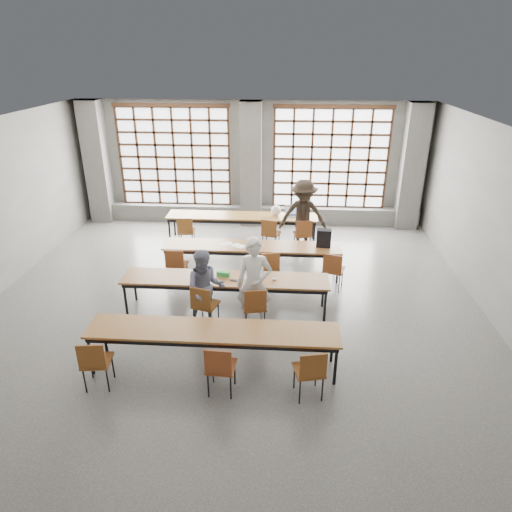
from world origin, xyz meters
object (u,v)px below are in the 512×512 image
at_px(chair_mid_right, 333,267).
at_px(student_female, 206,289).
at_px(chair_back_left, 186,229).
at_px(laptop_back, 292,213).
at_px(chair_mid_left, 176,263).
at_px(backpack, 324,238).
at_px(desk_row_d, 213,333).
at_px(desk_row_b, 252,248).
at_px(plastic_bag, 276,210).
at_px(student_back, 303,216).
at_px(student_male, 254,284).
at_px(red_pouch, 96,358).
at_px(chair_back_right, 303,232).
at_px(laptop_front, 254,273).
at_px(mouse, 274,279).
at_px(chair_mid_centre, 269,266).
at_px(desk_row_a, 242,218).
at_px(chair_near_right, 311,369).
at_px(chair_back_mid, 270,231).
at_px(chair_front_left, 204,302).
at_px(chair_near_left, 95,360).
at_px(green_box, 223,274).
at_px(chair_near_mid, 220,365).
at_px(desk_row_c, 225,281).
at_px(phone, 234,280).
at_px(chair_front_right, 255,304).

bearing_deg(chair_mid_right, student_female, -148.49).
bearing_deg(chair_back_left, laptop_back, 15.11).
bearing_deg(chair_mid_left, backpack, 11.98).
bearing_deg(desk_row_d, desk_row_b, 84.06).
bearing_deg(plastic_bag, student_back, -38.16).
bearing_deg(student_male, red_pouch, -142.13).
distance_m(chair_back_right, laptop_front, 3.10).
height_order(chair_mid_left, backpack, backpack).
bearing_deg(backpack, mouse, -117.79).
xyz_separation_m(chair_mid_centre, chair_mid_right, (1.36, 0.00, 0.00)).
xyz_separation_m(desk_row_a, desk_row_d, (0.06, -5.43, 0.00)).
bearing_deg(mouse, chair_mid_right, 40.29).
distance_m(chair_near_right, red_pouch, 3.22).
xyz_separation_m(chair_near_right, student_male, (-0.95, 1.91, 0.35)).
bearing_deg(chair_back_left, chair_back_mid, 0.07).
relative_size(chair_mid_right, student_back, 0.47).
relative_size(desk_row_d, plastic_bag, 13.99).
relative_size(chair_front_left, chair_near_left, 1.00).
height_order(desk_row_b, laptop_back, laptop_back).
bearing_deg(laptop_back, chair_back_mid, -127.00).
bearing_deg(chair_back_mid, plastic_bag, 79.91).
relative_size(chair_mid_right, mouse, 8.98).
height_order(desk_row_a, chair_back_right, chair_back_right).
bearing_deg(laptop_front, desk_row_a, 99.27).
bearing_deg(red_pouch, chair_mid_centre, 53.49).
xyz_separation_m(laptop_back, backpack, (0.69, -2.07, 0.14)).
bearing_deg(chair_back_mid, green_box, -105.22).
distance_m(chair_near_mid, mouse, 2.51).
bearing_deg(chair_near_left, desk_row_c, 55.52).
xyz_separation_m(chair_mid_left, green_box, (1.16, -0.93, 0.24)).
distance_m(chair_back_mid, chair_back_right, 0.83).
height_order(desk_row_b, green_box, green_box).
bearing_deg(chair_back_mid, desk_row_c, -103.94).
bearing_deg(chair_back_mid, chair_back_left, -179.93).
bearing_deg(chair_mid_centre, student_male, -97.90).
xyz_separation_m(desk_row_c, chair_back_left, (-1.42, 3.02, -0.13)).
height_order(chair_near_right, mouse, chair_near_right).
xyz_separation_m(mouse, plastic_bag, (-0.08, 3.72, 0.12)).
xyz_separation_m(chair_back_left, chair_mid_right, (3.59, -2.01, 0.00)).
bearing_deg(chair_near_left, phone, 51.54).
bearing_deg(chair_near_mid, chair_back_right, 76.01).
bearing_deg(red_pouch, green_box, 56.20).
bearing_deg(chair_back_right, plastic_bag, 136.46).
height_order(chair_front_right, chair_near_right, same).
bearing_deg(backpack, chair_mid_left, -164.45).
bearing_deg(laptop_front, plastic_bag, 84.87).
bearing_deg(desk_row_a, chair_back_left, -155.72).
height_order(chair_mid_left, chair_mid_centre, same).
bearing_deg(phone, chair_back_right, 65.78).
bearing_deg(desk_row_c, chair_near_left, -124.48).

